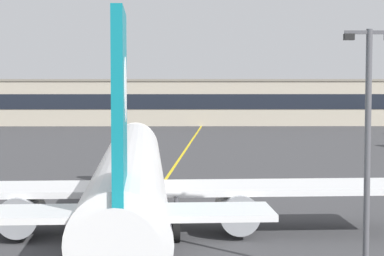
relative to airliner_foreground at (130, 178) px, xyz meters
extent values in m
cube|color=yellow|center=(0.85, 14.62, -3.37)|extent=(12.40, 179.61, 0.01)
cylinder|color=white|center=(-0.01, 0.15, 0.13)|extent=(5.66, 36.15, 3.80)
cone|color=white|center=(-1.01, 19.42, 0.13)|extent=(3.74, 2.78, 3.61)
cone|color=white|center=(1.00, -19.23, 0.53)|extent=(2.99, 2.94, 2.85)
cube|color=white|center=(-0.01, 0.15, -0.91)|extent=(5.43, 33.27, 0.44)
cube|color=black|center=(-0.91, 17.52, 0.80)|extent=(2.90, 1.25, 0.60)
cube|color=white|center=(-0.04, 0.75, -0.72)|extent=(32.21, 6.45, 0.36)
cylinder|color=gray|center=(-6.18, -0.57, -1.94)|extent=(2.48, 3.71, 2.30)
cylinder|color=black|center=(-6.27, 1.27, -1.94)|extent=(1.96, 0.28, 1.95)
cylinder|color=gray|center=(6.20, 0.07, -1.94)|extent=(2.48, 3.71, 2.30)
cylinder|color=black|center=(6.11, 1.92, -1.94)|extent=(1.96, 0.28, 1.95)
cube|color=#0F7A89|center=(0.81, -15.63, 4.68)|extent=(0.65, 4.81, 7.20)
cylinder|color=white|center=(0.79, -15.33, 5.40)|extent=(0.56, 2.42, 2.40)
cube|color=white|center=(0.84, -16.23, 0.99)|extent=(11.13, 3.37, 0.24)
cylinder|color=#4C4C51|center=(-0.76, 14.63, -1.89)|extent=(0.24, 0.24, 1.60)
cylinder|color=black|center=(-0.76, 14.63, -2.92)|extent=(0.45, 0.92, 0.90)
cylinder|color=#4C4C51|center=(-2.50, -1.99, -1.59)|extent=(0.24, 0.24, 1.60)
cylinder|color=black|center=(-2.50, -1.99, -2.72)|extent=(0.47, 1.32, 1.30)
cylinder|color=#4C4C51|center=(2.69, -1.72, -1.59)|extent=(0.24, 0.24, 1.60)
cylinder|color=black|center=(2.69, -1.72, -2.72)|extent=(0.47, 1.32, 1.30)
cylinder|color=#515156|center=(11.30, -9.89, 2.30)|extent=(0.28, 0.28, 11.33)
cube|color=#515156|center=(11.30, -9.89, 7.81)|extent=(2.20, 0.16, 0.16)
cube|color=black|center=(10.40, -9.89, 7.61)|extent=(0.44, 0.36, 0.28)
cone|color=orange|center=(-0.17, 15.66, -3.09)|extent=(0.36, 0.36, 0.55)
cylinder|color=white|center=(-0.17, 15.66, -3.07)|extent=(0.23, 0.23, 0.07)
cube|color=orange|center=(-0.17, 15.66, -3.35)|extent=(0.44, 0.44, 0.03)
cube|color=#B2A893|center=(-6.57, 100.73, 0.81)|extent=(120.87, 12.00, 8.36)
cube|color=black|center=(-6.57, 94.68, 1.21)|extent=(116.03, 0.12, 2.80)
cube|color=gray|center=(-6.57, 100.73, 5.19)|extent=(121.27, 12.40, 0.40)
camera|label=1|loc=(3.19, -42.42, 5.87)|focal=69.03mm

